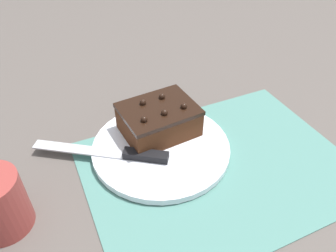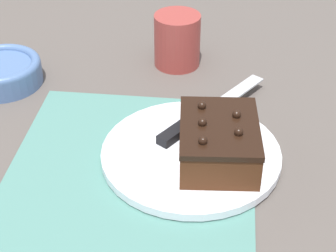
# 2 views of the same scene
# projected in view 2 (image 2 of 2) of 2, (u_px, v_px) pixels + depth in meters

# --- Properties ---
(ground_plane) EXTENTS (3.00, 3.00, 0.00)m
(ground_plane) POSITION_uv_depth(u_px,v_px,m) (126.00, 191.00, 0.74)
(ground_plane) COLOR #544C47
(placemat_woven) EXTENTS (0.46, 0.34, 0.00)m
(placemat_woven) POSITION_uv_depth(u_px,v_px,m) (126.00, 190.00, 0.74)
(placemat_woven) COLOR slate
(placemat_woven) RESTS_ON ground_plane
(cake_plate) EXTENTS (0.25, 0.25, 0.01)m
(cake_plate) POSITION_uv_depth(u_px,v_px,m) (191.00, 154.00, 0.79)
(cake_plate) COLOR white
(cake_plate) RESTS_ON placemat_woven
(chocolate_cake) EXTENTS (0.14, 0.12, 0.07)m
(chocolate_cake) POSITION_uv_depth(u_px,v_px,m) (219.00, 142.00, 0.76)
(chocolate_cake) COLOR #472614
(chocolate_cake) RESTS_ON cake_plate
(serving_knife) EXTENTS (0.22, 0.16, 0.01)m
(serving_knife) POSITION_uv_depth(u_px,v_px,m) (197.00, 119.00, 0.84)
(serving_knife) COLOR black
(serving_knife) RESTS_ON cake_plate
(small_bowl) EXTENTS (0.13, 0.13, 0.04)m
(small_bowl) POSITION_uv_depth(u_px,v_px,m) (2.00, 71.00, 0.95)
(small_bowl) COLOR #4C6B9E
(small_bowl) RESTS_ON ground_plane
(coffee_mug) EXTENTS (0.09, 0.08, 0.10)m
(coffee_mug) POSITION_uv_depth(u_px,v_px,m) (177.00, 39.00, 1.00)
(coffee_mug) COLOR #993833
(coffee_mug) RESTS_ON ground_plane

